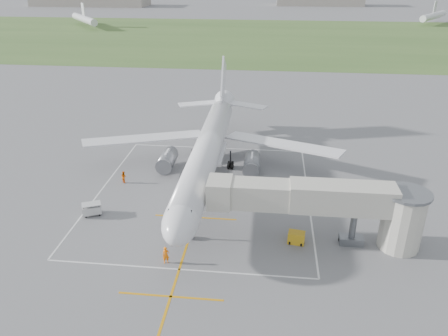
# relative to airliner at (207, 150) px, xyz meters

# --- Properties ---
(ground) EXTENTS (700.00, 700.00, 0.00)m
(ground) POSITION_rel_airliner_xyz_m (0.00, -0.75, -4.39)
(ground) COLOR #5D5D5F
(ground) RESTS_ON ground
(grass_strip) EXTENTS (700.00, 120.00, 0.02)m
(grass_strip) POSITION_rel_airliner_xyz_m (0.00, 129.25, -4.38)
(grass_strip) COLOR #3A5826
(grass_strip) RESTS_ON ground
(apron_markings) EXTENTS (28.20, 60.00, 0.01)m
(apron_markings) POSITION_rel_airliner_xyz_m (0.00, -6.57, -4.38)
(apron_markings) COLOR #CB860B
(apron_markings) RESTS_ON ground
(airliner) EXTENTS (38.93, 46.75, 13.52)m
(airliner) POSITION_rel_airliner_xyz_m (0.00, 0.00, 0.00)
(airliner) COLOR silver
(airliner) RESTS_ON ground
(jet_bridge) EXTENTS (23.40, 5.00, 7.20)m
(jet_bridge) POSITION_rel_airliner_xyz_m (15.72, -14.25, 0.35)
(jet_bridge) COLOR #AEAB9D
(jet_bridge) RESTS_ON ground
(gpu_unit) EXTENTS (1.98, 1.53, 1.36)m
(gpu_unit) POSITION_rel_airliner_xyz_m (11.98, -14.77, -3.72)
(gpu_unit) COLOR gold
(gpu_unit) RESTS_ON ground
(baggage_cart) EXTENTS (2.59, 2.13, 1.56)m
(baggage_cart) POSITION_rel_airliner_xyz_m (-12.75, -11.50, -3.59)
(baggage_cart) COLOR #B4B4B4
(baggage_cart) RESTS_ON ground
(ramp_worker_nose) EXTENTS (0.81, 0.66, 1.91)m
(ramp_worker_nose) POSITION_rel_airliner_xyz_m (-1.54, -19.83, -3.44)
(ramp_worker_nose) COLOR orange
(ramp_worker_nose) RESTS_ON ground
(ramp_worker_wing) EXTENTS (1.06, 1.03, 1.72)m
(ramp_worker_wing) POSITION_rel_airliner_xyz_m (-11.59, -2.58, -3.53)
(ramp_worker_wing) COLOR #E46007
(ramp_worker_wing) RESTS_ON ground
(distant_aircraft) EXTENTS (190.37, 59.32, 8.85)m
(distant_aircraft) POSITION_rel_airliner_xyz_m (3.53, 168.62, -0.80)
(distant_aircraft) COLOR silver
(distant_aircraft) RESTS_ON ground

